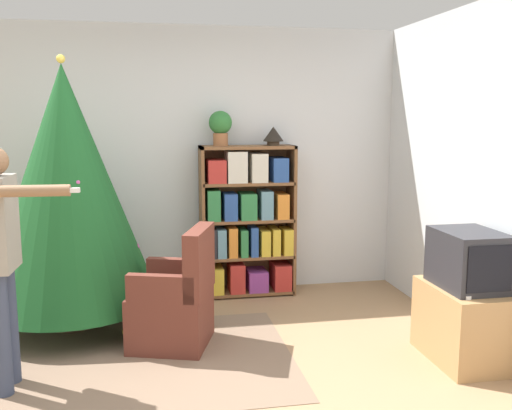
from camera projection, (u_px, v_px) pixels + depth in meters
The scene contains 13 objects.
ground_plane at pixel (181, 396), 3.58m from camera, with size 14.00×14.00×0.00m, color #9E7A56.
wall_back at pixel (165, 162), 5.56m from camera, with size 8.00×0.10×2.60m.
area_rug at pixel (98, 364), 4.05m from camera, with size 2.79×1.65×0.01m.
bookshelf at pixel (247, 222), 5.54m from camera, with size 0.91×0.34×1.47m.
tv_stand at pixel (464, 323), 4.09m from camera, with size 0.48×0.70×0.54m.
television at pixel (468, 259), 4.01m from camera, with size 0.40×0.53×0.41m.
game_remote at pixel (464, 296), 3.81m from camera, with size 0.04×0.12×0.02m.
christmas_tree at pixel (67, 186), 4.60m from camera, with size 1.42×1.42×2.22m.
armchair at pixel (176, 304), 4.35m from camera, with size 0.71×0.71×0.92m.
standing_person at pixel (1, 249), 3.55m from camera, with size 0.62×0.49×1.56m.
potted_plant at pixel (220, 126), 5.37m from camera, with size 0.22×0.22×0.33m.
table_lamp at pixel (273, 135), 5.47m from camera, with size 0.20×0.20×0.18m.
book_pile_near_tree at pixel (136, 331), 4.59m from camera, with size 0.21×0.16×0.06m.
Camera 1 is at (-0.15, -3.38, 1.75)m, focal length 40.00 mm.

